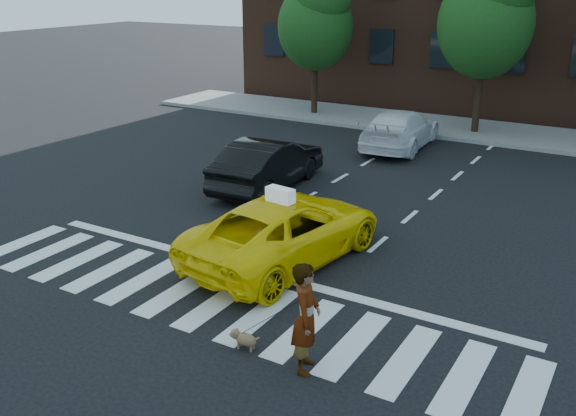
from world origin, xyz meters
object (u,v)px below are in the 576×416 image
(tree_left, at_px, (316,17))
(tree_mid, at_px, (487,12))
(black_sedan, at_px, (268,163))
(white_suv, at_px, (400,129))
(taxi, at_px, (285,230))
(woman, at_px, (306,318))
(dog, at_px, (244,338))

(tree_left, relative_size, tree_mid, 0.92)
(black_sedan, height_order, white_suv, black_sedan)
(taxi, distance_m, white_suv, 11.07)
(tree_left, xyz_separation_m, white_suv, (5.57, -3.52, -3.72))
(woman, bearing_deg, taxi, 14.94)
(tree_mid, xyz_separation_m, taxi, (-0.45, -14.50, -4.11))
(black_sedan, height_order, woman, woman)
(tree_mid, distance_m, white_suv, 5.76)
(woman, bearing_deg, white_suv, -4.92)
(taxi, bearing_deg, tree_mid, -83.89)
(black_sedan, xyz_separation_m, white_suv, (1.71, 6.65, -0.05))
(taxi, distance_m, black_sedan, 5.37)
(white_suv, bearing_deg, woman, 101.32)
(dog, bearing_deg, tree_left, 107.79)
(black_sedan, bearing_deg, tree_mid, -113.11)
(taxi, bearing_deg, woman, 133.23)
(tree_mid, xyz_separation_m, white_suv, (-1.93, -3.52, -4.13))
(tree_mid, distance_m, black_sedan, 11.55)
(dog, bearing_deg, black_sedan, 112.58)
(taxi, xyz_separation_m, black_sedan, (-3.19, 4.32, 0.03))
(taxi, bearing_deg, dog, 117.77)
(tree_mid, height_order, taxi, tree_mid)
(tree_mid, distance_m, taxi, 15.07)
(tree_left, height_order, white_suv, tree_left)
(white_suv, height_order, dog, white_suv)
(tree_left, xyz_separation_m, black_sedan, (3.86, -10.18, -3.67))
(tree_left, distance_m, white_suv, 7.56)
(white_suv, height_order, woman, woman)
(tree_left, relative_size, dog, 10.98)
(tree_mid, xyz_separation_m, woman, (2.10, -18.10, -3.88))
(tree_left, distance_m, tree_mid, 7.51)
(woman, bearing_deg, tree_left, 7.56)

